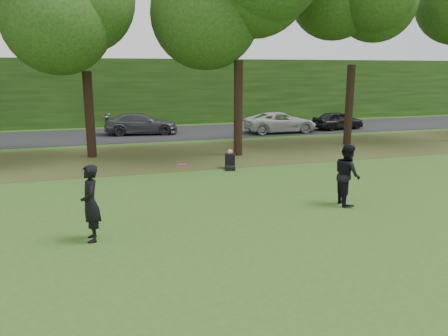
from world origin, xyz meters
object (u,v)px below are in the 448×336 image
at_px(player_right, 347,174).
at_px(seated_person, 230,162).
at_px(player_left, 91,203).
at_px(frisbee, 181,165).

relative_size(player_right, seated_person, 2.33).
xyz_separation_m(player_left, seated_person, (5.76, 6.76, -0.65)).
bearing_deg(frisbee, seated_person, 61.14).
distance_m(player_left, seated_person, 8.90).
xyz_separation_m(player_left, player_right, (7.72, 0.81, 0.00)).
bearing_deg(seated_person, player_right, -57.26).
xyz_separation_m(player_right, frisbee, (-5.31, -0.13, 0.68)).
relative_size(player_left, seated_person, 2.32).
height_order(player_left, player_right, player_right).
height_order(player_right, frisbee, player_right).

